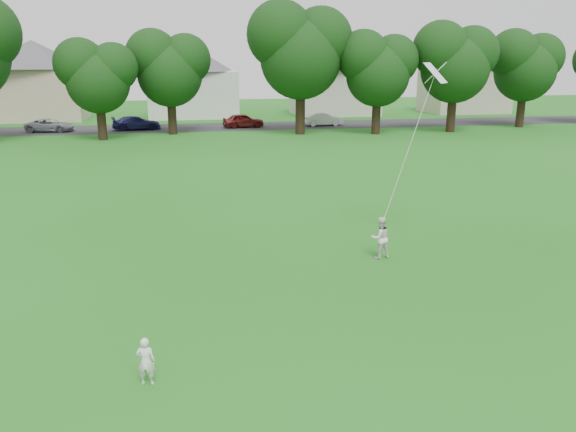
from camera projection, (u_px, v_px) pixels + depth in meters
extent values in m
plane|color=#195B14|center=(262.00, 339.00, 12.71)|extent=(160.00, 160.00, 0.00)
cube|color=#2D2D30|center=(197.00, 127.00, 52.44)|extent=(90.00, 7.00, 0.01)
imported|color=white|center=(146.00, 361.00, 10.82)|extent=(0.40, 0.30, 1.00)
imported|color=silver|center=(380.00, 238.00, 17.75)|extent=(0.73, 0.61, 1.35)
plane|color=silver|center=(435.00, 73.00, 18.30)|extent=(1.09, 1.10, 0.65)
cylinder|color=white|center=(408.00, 149.00, 17.99)|extent=(0.01, 0.01, 5.46)
cylinder|color=black|center=(102.00, 121.00, 43.94)|extent=(0.70, 0.70, 3.01)
cylinder|color=black|center=(172.00, 114.00, 47.27)|extent=(0.73, 0.73, 3.34)
cylinder|color=black|center=(300.00, 109.00, 47.21)|extent=(0.80, 0.80, 4.20)
cylinder|color=black|center=(376.00, 114.00, 47.50)|extent=(0.72, 0.72, 3.32)
cylinder|color=black|center=(451.00, 111.00, 48.73)|extent=(0.75, 0.75, 3.62)
cylinder|color=black|center=(521.00, 108.00, 52.28)|extent=(0.73, 0.73, 3.44)
imported|color=gray|center=(50.00, 125.00, 49.02)|extent=(4.26, 2.39, 1.12)
imported|color=#161747|center=(136.00, 123.00, 50.34)|extent=(4.45, 2.27, 1.23)
imported|color=#5F1413|center=(243.00, 120.00, 52.09)|extent=(3.94, 1.91, 1.30)
imported|color=silver|center=(322.00, 119.00, 53.47)|extent=(3.96, 1.74, 1.27)
cube|color=#C1AE91|center=(37.00, 95.00, 58.29)|extent=(9.42, 6.94, 5.19)
pyramid|color=#4F4B51|center=(31.00, 40.00, 56.83)|extent=(13.60, 13.60, 2.86)
cube|color=silver|center=(193.00, 94.00, 61.24)|extent=(9.46, 6.61, 4.91)
pyramid|color=#4F4B51|center=(191.00, 45.00, 59.85)|extent=(13.65, 13.65, 2.70)
cube|color=beige|center=(334.00, 92.00, 64.11)|extent=(9.22, 6.85, 5.18)
pyramid|color=#4F4B51|center=(335.00, 42.00, 62.64)|extent=(13.30, 13.30, 2.85)
cube|color=#BBB49B|center=(464.00, 90.00, 67.01)|extent=(8.99, 6.90, 5.21)
pyramid|color=#4F4B51|center=(468.00, 42.00, 65.54)|extent=(12.96, 12.96, 2.87)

